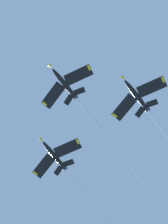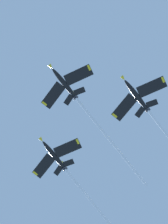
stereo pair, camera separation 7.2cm
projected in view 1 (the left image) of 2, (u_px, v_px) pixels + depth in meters
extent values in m
ellipsoid|color=black|center=(64.00, 83.00, 123.75)|extent=(8.71, 10.43, 3.71)
cone|color=yellow|center=(51.00, 67.00, 123.08)|extent=(2.06, 2.16, 1.49)
ellipsoid|color=black|center=(60.00, 78.00, 124.12)|extent=(2.60, 2.91, 1.44)
cube|color=black|center=(78.00, 75.00, 122.45)|extent=(9.67, 6.96, 0.91)
cube|color=yellow|center=(89.00, 68.00, 121.61)|extent=(1.37, 1.92, 0.47)
cube|color=black|center=(53.00, 95.00, 125.00)|extent=(8.33, 9.30, 0.91)
cube|color=yellow|center=(44.00, 104.00, 126.13)|extent=(1.84, 1.65, 0.47)
cube|color=black|center=(79.00, 91.00, 123.69)|extent=(4.00, 2.93, 0.51)
cube|color=black|center=(69.00, 100.00, 124.79)|extent=(3.49, 3.99, 0.51)
cube|color=yellow|center=(74.00, 94.00, 125.57)|extent=(1.94, 2.39, 3.22)
cylinder|color=#38383D|center=(77.00, 97.00, 124.12)|extent=(1.33, 1.39, 0.98)
cylinder|color=#38383D|center=(74.00, 98.00, 124.33)|extent=(1.33, 1.39, 0.98)
cylinder|color=white|center=(112.00, 142.00, 126.09)|extent=(23.41, 29.30, 8.25)
ellipsoid|color=black|center=(136.00, 95.00, 121.30)|extent=(8.64, 10.44, 4.05)
cone|color=yellow|center=(123.00, 78.00, 120.82)|extent=(2.07, 2.18, 1.53)
ellipsoid|color=black|center=(132.00, 90.00, 121.73)|extent=(2.59, 2.93, 1.51)
cube|color=black|center=(152.00, 87.00, 120.00)|extent=(9.67, 6.90, 1.01)
cube|color=yellow|center=(163.00, 80.00, 119.16)|extent=(1.36, 1.91, 0.53)
cube|color=black|center=(124.00, 107.00, 122.53)|extent=(8.34, 9.28, 1.01)
cube|color=yellow|center=(115.00, 116.00, 123.65)|extent=(1.83, 1.65, 0.53)
cube|color=black|center=(152.00, 103.00, 121.12)|extent=(3.99, 2.91, 0.56)
cube|color=black|center=(140.00, 112.00, 122.21)|extent=(3.50, 3.98, 0.56)
cube|color=yellow|center=(146.00, 106.00, 123.01)|extent=(1.97, 2.45, 3.27)
cylinder|color=#38383D|center=(149.00, 109.00, 121.52)|extent=(1.34, 1.40, 1.01)
cylinder|color=#38383D|center=(146.00, 111.00, 121.73)|extent=(1.34, 1.40, 1.01)
ellipsoid|color=black|center=(54.00, 155.00, 129.46)|extent=(8.69, 10.42, 3.97)
cone|color=yellow|center=(41.00, 140.00, 128.94)|extent=(2.07, 2.18, 1.52)
ellipsoid|color=black|center=(50.00, 150.00, 129.88)|extent=(2.60, 2.92, 1.49)
cube|color=black|center=(68.00, 148.00, 128.16)|extent=(9.67, 6.94, 0.99)
cube|color=yellow|center=(78.00, 142.00, 127.31)|extent=(1.37, 1.91, 0.51)
cube|color=black|center=(44.00, 166.00, 130.70)|extent=(8.32, 9.29, 0.99)
cube|color=yellow|center=(35.00, 173.00, 131.83)|extent=(1.84, 1.64, 0.51)
cube|color=black|center=(69.00, 163.00, 129.31)|extent=(4.00, 2.93, 0.55)
cube|color=black|center=(58.00, 171.00, 130.40)|extent=(3.49, 3.99, 0.55)
cube|color=yellow|center=(64.00, 165.00, 131.19)|extent=(1.97, 2.43, 3.26)
cylinder|color=#38383D|center=(66.00, 168.00, 129.71)|extent=(1.34, 1.40, 1.00)
cylinder|color=#38383D|center=(64.00, 169.00, 129.93)|extent=(1.34, 1.40, 1.00)
cylinder|color=white|center=(103.00, 215.00, 131.41)|extent=(25.54, 32.01, 9.94)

